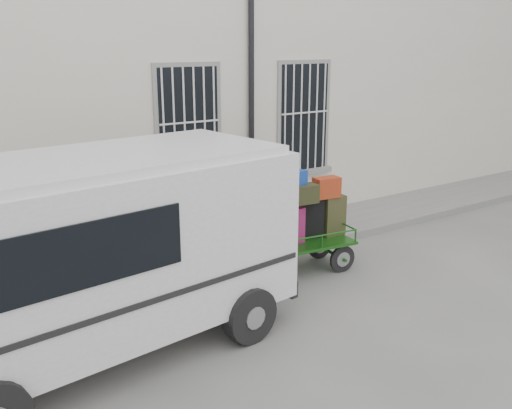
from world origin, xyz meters
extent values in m
plane|color=slate|center=(0.00, 0.00, 0.00)|extent=(80.00, 80.00, 0.00)
cube|color=beige|center=(0.00, 5.50, 3.00)|extent=(24.00, 5.00, 6.00)
cylinder|color=black|center=(0.95, 2.92, 2.80)|extent=(0.11, 0.11, 5.60)
cube|color=black|center=(-0.40, 2.98, 2.25)|extent=(1.20, 0.08, 2.20)
cube|color=gray|center=(-0.40, 2.96, 1.09)|extent=(1.45, 0.22, 0.12)
cube|color=black|center=(2.30, 2.98, 2.25)|extent=(1.20, 0.08, 2.20)
cube|color=gray|center=(2.30, 2.96, 1.09)|extent=(1.45, 0.22, 0.12)
cube|color=slate|center=(0.00, 2.20, 0.07)|extent=(24.00, 1.70, 0.15)
cylinder|color=black|center=(-0.54, 0.50, 0.23)|extent=(0.47, 0.12, 0.47)
cylinder|color=gray|center=(-0.54, 0.50, 0.23)|extent=(0.27, 0.12, 0.26)
cylinder|color=black|center=(-0.44, 1.21, 0.23)|extent=(0.47, 0.12, 0.47)
cylinder|color=gray|center=(-0.44, 1.21, 0.23)|extent=(0.27, 0.12, 0.26)
cylinder|color=black|center=(1.04, 0.28, 0.23)|extent=(0.47, 0.12, 0.47)
cylinder|color=gray|center=(1.04, 0.28, 0.23)|extent=(0.27, 0.12, 0.26)
cylinder|color=black|center=(1.14, 0.99, 0.23)|extent=(0.47, 0.12, 0.47)
cylinder|color=gray|center=(1.14, 0.99, 0.23)|extent=(0.27, 0.12, 0.26)
cube|color=#195613|center=(0.30, 0.74, 0.52)|extent=(2.17, 1.21, 0.05)
cylinder|color=#195613|center=(-0.96, 0.92, 0.66)|extent=(0.27, 0.07, 0.53)
cube|color=black|center=(-0.45, 0.86, 0.88)|extent=(0.47, 0.39, 0.68)
cube|color=black|center=(-0.45, 0.86, 1.23)|extent=(0.18, 0.16, 0.03)
cube|color=#0C2D2A|center=(-0.02, 0.89, 0.93)|extent=(0.40, 0.29, 0.78)
cube|color=black|center=(-0.02, 0.89, 1.33)|extent=(0.16, 0.13, 0.03)
cube|color=maroon|center=(0.31, 0.71, 0.84)|extent=(0.38, 0.22, 0.60)
cube|color=black|center=(0.31, 0.71, 1.16)|extent=(0.16, 0.11, 0.03)
cube|color=black|center=(0.75, 0.80, 0.88)|extent=(0.48, 0.37, 0.68)
cube|color=black|center=(0.75, 0.80, 1.24)|extent=(0.18, 0.14, 0.03)
cube|color=#2E2B17|center=(1.15, 0.69, 0.89)|extent=(0.42, 0.30, 0.70)
cube|color=black|center=(1.15, 0.69, 1.25)|extent=(0.18, 0.16, 0.03)
cube|color=#4E0F1E|center=(-0.43, 0.81, 1.37)|extent=(0.53, 0.40, 0.30)
cube|color=#292B15|center=(0.46, 0.65, 1.38)|extent=(0.48, 0.30, 0.30)
cube|color=maroon|center=(0.99, 0.68, 1.41)|extent=(0.47, 0.31, 0.34)
cube|color=black|center=(-0.24, 0.79, 1.67)|extent=(0.47, 0.39, 0.29)
cube|color=#16319A|center=(0.35, 0.77, 1.64)|extent=(0.40, 0.33, 0.23)
cube|color=silver|center=(-3.26, 0.03, 1.41)|extent=(5.05, 2.64, 1.98)
cube|color=silver|center=(-3.26, 0.03, 2.44)|extent=(4.82, 2.45, 0.11)
cube|color=black|center=(-3.79, -1.09, 1.74)|extent=(2.41, 0.33, 0.68)
cube|color=black|center=(-0.84, 0.31, 1.74)|extent=(0.22, 1.54, 0.61)
cube|color=black|center=(-0.86, 0.31, 0.47)|extent=(0.35, 2.04, 0.24)
cube|color=white|center=(-0.81, 0.32, 0.73)|extent=(0.09, 0.46, 0.13)
cylinder|color=black|center=(-1.56, -0.79, 0.37)|extent=(0.77, 0.33, 0.75)
cylinder|color=black|center=(-1.79, 1.22, 0.37)|extent=(0.77, 0.33, 0.75)
camera|label=1|loc=(-5.24, -6.38, 3.75)|focal=40.00mm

